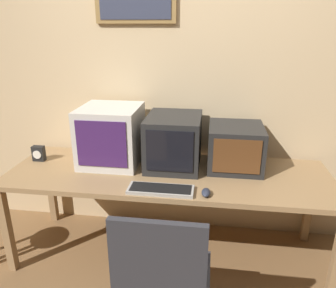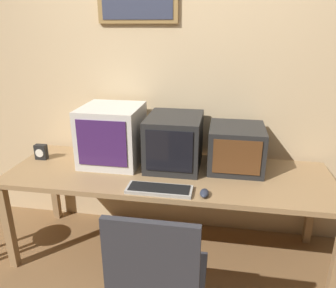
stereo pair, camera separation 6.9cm
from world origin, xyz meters
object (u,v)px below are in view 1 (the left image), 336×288
(desk_clock, at_px, (39,153))
(keyboard_main, at_px, (161,189))
(monitor_center, at_px, (174,141))
(monitor_right, at_px, (235,147))
(monitor_left, at_px, (111,135))
(mouse_near_keyboard, at_px, (206,193))

(desk_clock, bearing_deg, keyboard_main, -19.74)
(monitor_center, xyz_separation_m, desk_clock, (-1.06, -0.06, -0.13))
(monitor_right, xyz_separation_m, keyboard_main, (-0.48, -0.46, -0.15))
(monitor_left, bearing_deg, monitor_center, 1.06)
(monitor_left, bearing_deg, monitor_right, 2.23)
(monitor_left, relative_size, mouse_near_keyboard, 4.43)
(keyboard_main, relative_size, desk_clock, 3.56)
(mouse_near_keyboard, relative_size, desk_clock, 0.86)
(monitor_left, xyz_separation_m, monitor_right, (0.93, 0.04, -0.06))
(monitor_left, height_order, desk_clock, monitor_left)
(mouse_near_keyboard, distance_m, desk_clock, 1.37)
(monitor_right, distance_m, keyboard_main, 0.68)
(monitor_center, distance_m, desk_clock, 1.07)
(monitor_right, xyz_separation_m, desk_clock, (-1.51, -0.09, -0.10))
(keyboard_main, bearing_deg, desk_clock, 160.26)
(monitor_right, bearing_deg, desk_clock, -176.67)
(keyboard_main, bearing_deg, monitor_center, 85.96)
(monitor_left, relative_size, monitor_center, 0.96)
(keyboard_main, bearing_deg, monitor_right, 43.32)
(keyboard_main, distance_m, mouse_near_keyboard, 0.29)
(mouse_near_keyboard, bearing_deg, monitor_right, 67.47)
(monitor_center, xyz_separation_m, keyboard_main, (-0.03, -0.43, -0.18))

